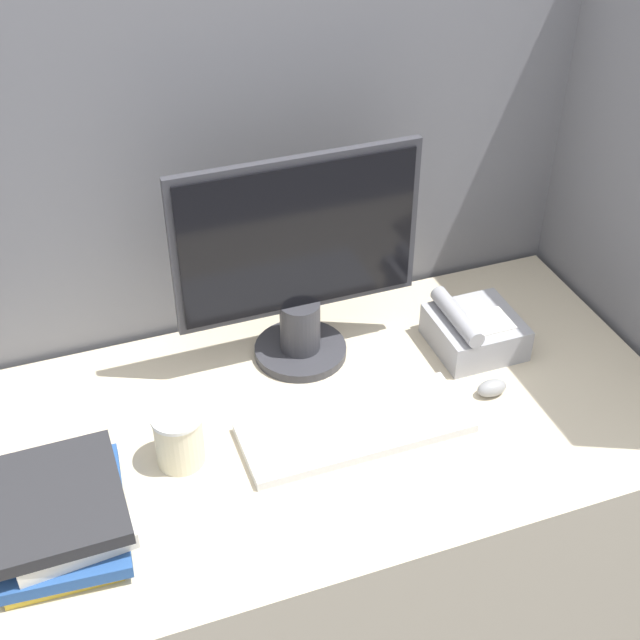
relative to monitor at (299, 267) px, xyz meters
The scene contains 9 objects.
cubicle_panel_rear 0.28m from the monitor, 99.52° to the left, with size 1.83×0.04×1.56m.
cubicle_panel_right 0.76m from the monitor, 13.93° to the right, with size 0.04×0.80×1.56m.
desk 0.63m from the monitor, 99.20° to the right, with size 1.43×0.74×0.74m.
monitor is the anchor object (origin of this frame).
keyboard 0.34m from the monitor, 85.24° to the right, with size 0.45×0.17×0.02m.
mouse 0.46m from the monitor, 38.83° to the right, with size 0.06×0.04×0.03m.
coffee_cup 0.42m from the monitor, 144.43° to the right, with size 0.09×0.09×0.11m.
book_stack 0.65m from the monitor, 149.21° to the right, with size 0.24×0.31×0.10m.
desk_telephone 0.41m from the monitor, 16.33° to the right, with size 0.18×0.18×0.11m.
Camera 1 is at (-0.44, -0.83, 1.96)m, focal length 50.00 mm.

